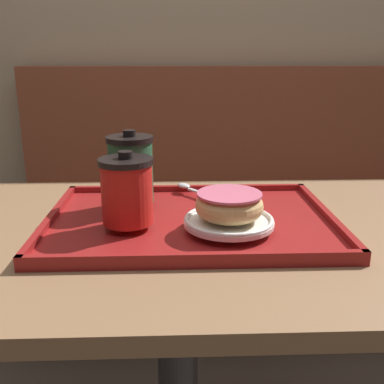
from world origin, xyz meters
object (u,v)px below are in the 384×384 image
at_px(coffee_cup_front, 129,190).
at_px(spoon, 192,189).
at_px(coffee_cup_rear, 132,169).
at_px(donut_chocolate_glazed, 231,205).

xyz_separation_m(coffee_cup_front, spoon, (0.12, 0.19, -0.05)).
xyz_separation_m(coffee_cup_rear, spoon, (0.12, 0.08, -0.06)).
height_order(coffee_cup_front, spoon, coffee_cup_front).
relative_size(coffee_cup_front, coffee_cup_rear, 0.88).
height_order(coffee_cup_front, coffee_cup_rear, coffee_cup_rear).
bearing_deg(spoon, coffee_cup_rear, 83.84).
distance_m(coffee_cup_front, coffee_cup_rear, 0.11).
bearing_deg(donut_chocolate_glazed, coffee_cup_front, 174.16).
height_order(donut_chocolate_glazed, spoon, donut_chocolate_glazed).
relative_size(coffee_cup_front, donut_chocolate_glazed, 1.08).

